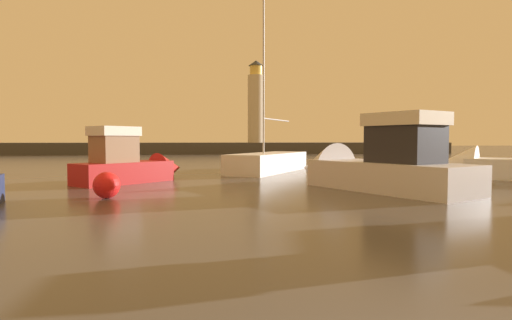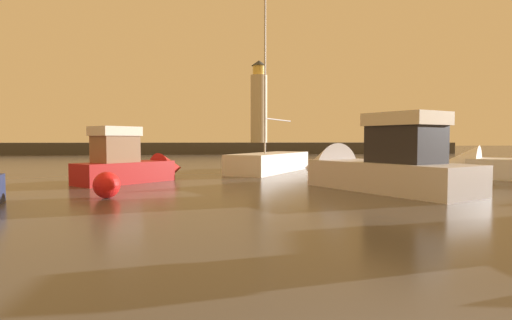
{
  "view_description": "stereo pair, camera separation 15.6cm",
  "coord_description": "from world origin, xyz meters",
  "px_view_note": "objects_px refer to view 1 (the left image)",
  "views": [
    {
      "loc": [
        -2.7,
        -2.64,
        2.11
      ],
      "look_at": [
        -0.51,
        14.25,
        1.29
      ],
      "focal_mm": 29.62,
      "sensor_mm": 36.0,
      "label": 1
    },
    {
      "loc": [
        -2.55,
        -2.65,
        2.11
      ],
      "look_at": [
        -0.51,
        14.25,
        1.29
      ],
      "focal_mm": 29.62,
      "sensor_mm": 36.0,
      "label": 2
    }
  ],
  "objects_px": {
    "lighthouse": "(256,104)",
    "mooring_buoy": "(107,185)",
    "sailboat_moored": "(269,162)",
    "motorboat_5": "(134,164)",
    "motorboat_2": "(512,164)",
    "motorboat_4": "(365,166)"
  },
  "relations": [
    {
      "from": "motorboat_4",
      "to": "sailboat_moored",
      "type": "height_order",
      "value": "sailboat_moored"
    },
    {
      "from": "lighthouse",
      "to": "mooring_buoy",
      "type": "xyz_separation_m",
      "value": [
        -11.77,
        -48.89,
        -7.16
      ]
    },
    {
      "from": "motorboat_5",
      "to": "lighthouse",
      "type": "bearing_deg",
      "value": 74.73
    },
    {
      "from": "motorboat_4",
      "to": "mooring_buoy",
      "type": "bearing_deg",
      "value": -169.0
    },
    {
      "from": "mooring_buoy",
      "to": "sailboat_moored",
      "type": "bearing_deg",
      "value": 56.53
    },
    {
      "from": "motorboat_5",
      "to": "mooring_buoy",
      "type": "xyz_separation_m",
      "value": [
        -0.05,
        -5.95,
        -0.42
      ]
    },
    {
      "from": "motorboat_2",
      "to": "mooring_buoy",
      "type": "xyz_separation_m",
      "value": [
        -19.85,
        -4.86,
        -0.35
      ]
    },
    {
      "from": "lighthouse",
      "to": "mooring_buoy",
      "type": "height_order",
      "value": "lighthouse"
    },
    {
      "from": "lighthouse",
      "to": "motorboat_5",
      "type": "relative_size",
      "value": 2.28
    },
    {
      "from": "motorboat_2",
      "to": "sailboat_moored",
      "type": "relative_size",
      "value": 0.57
    },
    {
      "from": "motorboat_4",
      "to": "motorboat_5",
      "type": "relative_size",
      "value": 1.67
    },
    {
      "from": "lighthouse",
      "to": "sailboat_moored",
      "type": "xyz_separation_m",
      "value": [
        -3.99,
        -37.12,
        -6.97
      ]
    },
    {
      "from": "lighthouse",
      "to": "sailboat_moored",
      "type": "relative_size",
      "value": 0.92
    },
    {
      "from": "motorboat_4",
      "to": "motorboat_5",
      "type": "xyz_separation_m",
      "value": [
        -10.48,
        3.91,
        -0.06
      ]
    },
    {
      "from": "sailboat_moored",
      "to": "lighthouse",
      "type": "bearing_deg",
      "value": 83.87
    },
    {
      "from": "sailboat_moored",
      "to": "mooring_buoy",
      "type": "xyz_separation_m",
      "value": [
        -7.78,
        -11.77,
        -0.19
      ]
    },
    {
      "from": "motorboat_4",
      "to": "mooring_buoy",
      "type": "distance_m",
      "value": 10.73
    },
    {
      "from": "lighthouse",
      "to": "motorboat_2",
      "type": "distance_m",
      "value": 45.28
    },
    {
      "from": "motorboat_4",
      "to": "motorboat_5",
      "type": "distance_m",
      "value": 11.19
    },
    {
      "from": "lighthouse",
      "to": "sailboat_moored",
      "type": "height_order",
      "value": "lighthouse"
    },
    {
      "from": "sailboat_moored",
      "to": "motorboat_4",
      "type": "bearing_deg",
      "value": -74.24
    },
    {
      "from": "mooring_buoy",
      "to": "motorboat_2",
      "type": "bearing_deg",
      "value": 13.77
    }
  ]
}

